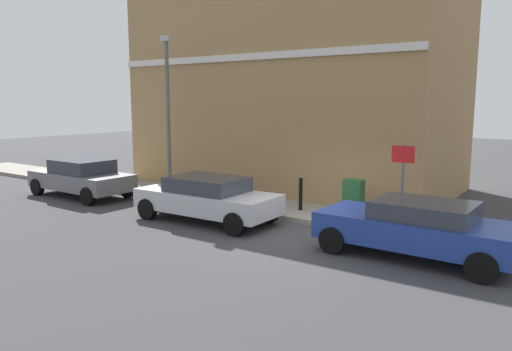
% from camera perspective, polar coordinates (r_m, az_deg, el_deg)
% --- Properties ---
extents(ground, '(80.00, 80.00, 0.00)m').
position_cam_1_polar(ground, '(13.23, 6.06, -6.98)').
color(ground, '#38383A').
extents(sidewalk, '(2.21, 30.00, 0.15)m').
position_cam_1_polar(sidewalk, '(18.31, -7.32, -2.37)').
color(sidewalk, gray).
rests_on(sidewalk, ground).
extents(corner_building, '(6.83, 12.50, 7.82)m').
position_cam_1_polar(corner_building, '(20.55, 4.70, 9.63)').
color(corner_building, '#9E7A4C').
rests_on(corner_building, ground).
extents(car_blue, '(2.01, 4.40, 1.33)m').
position_cam_1_polar(car_blue, '(11.79, 18.17, -5.71)').
color(car_blue, navy).
rests_on(car_blue, ground).
extents(car_silver, '(1.98, 4.41, 1.34)m').
position_cam_1_polar(car_silver, '(14.61, -5.72, -2.57)').
color(car_silver, '#B7B7BC').
rests_on(car_silver, ground).
extents(car_grey, '(1.99, 4.31, 1.41)m').
position_cam_1_polar(car_grey, '(19.44, -19.64, -0.18)').
color(car_grey, slate).
rests_on(car_grey, ground).
extents(utility_cabinet, '(0.46, 0.61, 1.15)m').
position_cam_1_polar(utility_cabinet, '(14.57, 11.26, -2.88)').
color(utility_cabinet, '#1E4C28').
rests_on(utility_cabinet, sidewalk).
extents(bollard_near_cabinet, '(0.14, 0.14, 1.04)m').
position_cam_1_polar(bollard_near_cabinet, '(15.45, 5.22, -2.00)').
color(bollard_near_cabinet, black).
rests_on(bollard_near_cabinet, sidewalk).
extents(bollard_far_kerb, '(0.14, 0.14, 1.04)m').
position_cam_1_polar(bollard_far_kerb, '(15.84, -2.17, -1.71)').
color(bollard_far_kerb, black).
rests_on(bollard_far_kerb, sidewalk).
extents(street_sign, '(0.08, 0.60, 2.30)m').
position_cam_1_polar(street_sign, '(13.22, 16.69, 0.06)').
color(street_sign, '#59595B').
rests_on(street_sign, sidewalk).
extents(lamppost, '(0.20, 0.44, 5.72)m').
position_cam_1_polar(lamppost, '(18.28, -10.22, 7.74)').
color(lamppost, '#59595B').
rests_on(lamppost, sidewalk).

